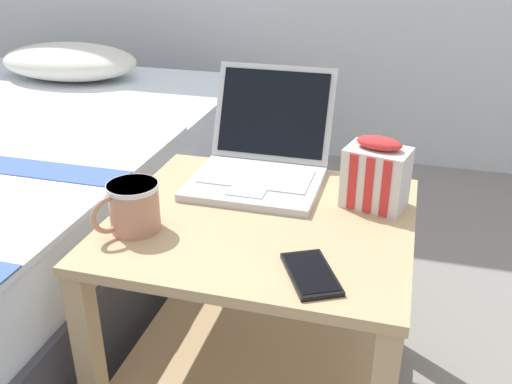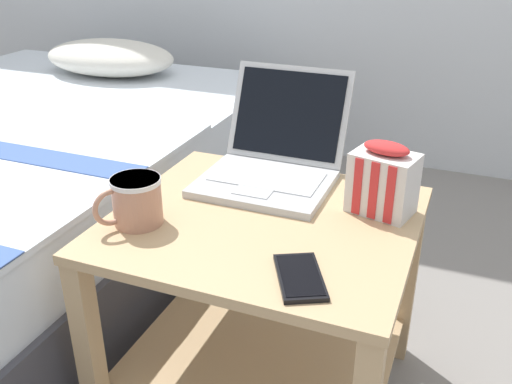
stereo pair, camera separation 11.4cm
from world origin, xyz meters
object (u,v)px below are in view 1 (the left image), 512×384
Objects in this scene: laptop at (261,159)px; snack_bag at (376,175)px; cell_phone at (311,274)px; mug_front_left at (133,205)px.

laptop reaches higher than snack_bag.
cell_phone is at bearing -63.20° from laptop.
snack_bag is at bearing -15.60° from laptop.
laptop is 2.14× the size of cell_phone.
laptop is at bearing 60.53° from mug_front_left.
mug_front_left is 0.39m from cell_phone.
snack_bag is (0.46, 0.24, 0.02)m from mug_front_left.
laptop is at bearing 116.80° from cell_phone.
mug_front_left is 0.85× the size of snack_bag.
laptop is 0.37m from mug_front_left.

